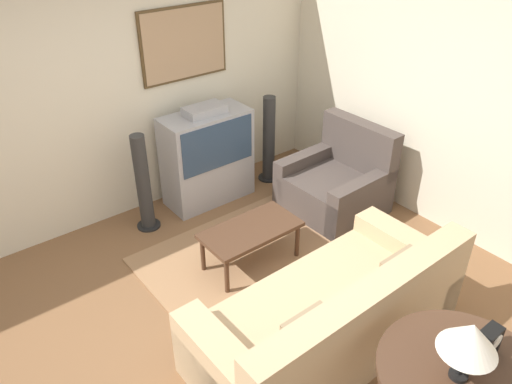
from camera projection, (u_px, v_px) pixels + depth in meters
ground_plane at (231, 322)px, 4.23m from camera, size 12.00×12.00×0.00m
wall_back at (104, 98)px, 4.95m from camera, size 12.00×0.10×2.70m
wall_right at (445, 101)px, 4.90m from camera, size 0.06×12.00×2.70m
area_rug at (251, 256)px, 4.97m from camera, size 2.07×1.48×0.01m
tv at (207, 157)px, 5.62m from camera, size 0.99×0.47×1.15m
couch at (331, 318)px, 3.86m from camera, size 2.19×1.02×0.86m
armchair at (337, 184)px, 5.58m from camera, size 0.97×1.00×0.96m
coffee_table at (251, 232)px, 4.69m from camera, size 0.94×0.49×0.42m
console_table at (464, 382)px, 2.95m from camera, size 1.03×1.03×0.73m
table_lamp at (470, 338)px, 2.73m from camera, size 0.34×0.34×0.42m
mantel_clock at (489, 341)px, 3.00m from camera, size 0.16×0.10×0.19m
speaker_tower_left at (143, 185)px, 5.15m from camera, size 0.25×0.25×1.08m
speaker_tower_right at (269, 141)px, 6.03m from camera, size 0.25×0.25×1.08m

